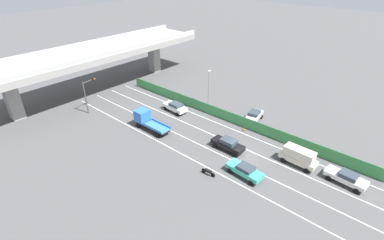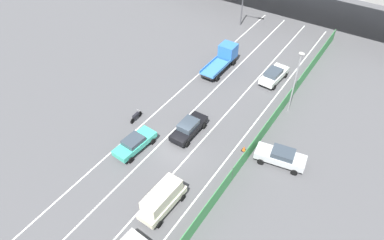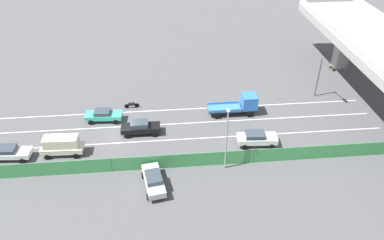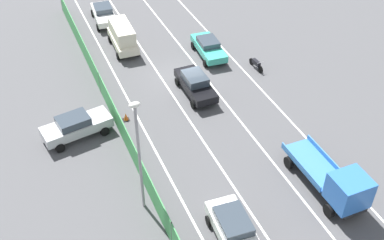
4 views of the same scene
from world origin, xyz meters
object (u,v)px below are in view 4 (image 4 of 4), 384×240
object	(u,v)px
car_sedan_white	(235,230)
street_lamp	(139,148)
car_taxi_teal	(209,47)
motorcycle	(256,64)
flatbed_truck_blue	(337,184)
car_van_cream	(123,36)
car_hatchback_white	(104,13)
car_sedan_black	(195,84)
parked_wagon_silver	(76,126)
traffic_cone	(126,117)

from	to	relation	value
car_sedan_white	street_lamp	world-z (taller)	street_lamp
car_taxi_teal	car_sedan_white	bearing A→B (deg)	69.70
car_taxi_teal	motorcycle	world-z (taller)	car_taxi_teal
flatbed_truck_blue	motorcycle	xyz separation A→B (m)	(-2.70, -14.33, -0.89)
car_taxi_teal	flatbed_truck_blue	xyz separation A→B (m)	(-0.05, 17.73, 0.50)
car_van_cream	motorcycle	world-z (taller)	car_van_cream
car_sedan_white	car_hatchback_white	world-z (taller)	car_sedan_white
car_van_cream	car_sedan_black	distance (m)	9.18
car_sedan_white	parked_wagon_silver	distance (m)	13.32
car_sedan_white	car_hatchback_white	distance (m)	27.74
car_hatchback_white	motorcycle	xyz separation A→B (m)	(-9.35, 13.04, -0.40)
car_sedan_white	traffic_cone	distance (m)	12.61
car_hatchback_white	traffic_cone	xyz separation A→B (m)	(2.46, 15.37, -0.59)
flatbed_truck_blue	motorcycle	size ratio (longest dim) A/B	3.21
street_lamp	car_sedan_black	bearing A→B (deg)	-128.20
car_sedan_white	car_taxi_teal	size ratio (longest dim) A/B	0.99
car_taxi_teal	street_lamp	xyz separation A→B (m)	(10.39, 13.81, 3.67)
motorcycle	street_lamp	world-z (taller)	street_lamp
car_van_cream	flatbed_truck_blue	bearing A→B (deg)	106.51
car_sedan_black	traffic_cone	size ratio (longest dim) A/B	8.05
motorcycle	parked_wagon_silver	world-z (taller)	parked_wagon_silver
flatbed_truck_blue	car_van_cream	bearing A→B (deg)	-73.49
car_hatchback_white	street_lamp	size ratio (longest dim) A/B	0.63
car_sedan_white	car_taxi_teal	world-z (taller)	car_sedan_white
street_lamp	car_taxi_teal	bearing A→B (deg)	-126.97
flatbed_truck_blue	parked_wagon_silver	size ratio (longest dim) A/B	1.28
parked_wagon_silver	car_sedan_black	bearing A→B (deg)	-171.04
car_sedan_black	street_lamp	world-z (taller)	street_lamp
street_lamp	traffic_cone	distance (m)	9.21
car_hatchback_white	car_taxi_teal	size ratio (longest dim) A/B	1.00
street_lamp	car_hatchback_white	bearing A→B (deg)	-99.19
car_van_cream	car_sedan_black	world-z (taller)	car_van_cream
car_taxi_teal	car_hatchback_white	bearing A→B (deg)	-55.58
flatbed_truck_blue	street_lamp	bearing A→B (deg)	-20.60
car_sedan_white	traffic_cone	bearing A→B (deg)	-79.22
car_van_cream	car_sedan_white	distance (m)	22.04
car_sedan_black	parked_wagon_silver	size ratio (longest dim) A/B	0.96
car_sedan_white	car_taxi_teal	xyz separation A→B (m)	(-6.70, -18.11, -0.07)
car_taxi_teal	motorcycle	size ratio (longest dim) A/B	2.41
flatbed_truck_blue	street_lamp	size ratio (longest dim) A/B	0.84
car_sedan_white	car_taxi_teal	bearing A→B (deg)	-110.30
car_sedan_white	parked_wagon_silver	bearing A→B (deg)	-63.67
car_van_cream	car_hatchback_white	bearing A→B (deg)	-87.67
car_van_cream	traffic_cone	distance (m)	10.09
car_van_cream	street_lamp	world-z (taller)	street_lamp
car_sedan_black	car_taxi_teal	size ratio (longest dim) A/B	1.00
flatbed_truck_blue	traffic_cone	distance (m)	15.10
car_sedan_black	flatbed_truck_blue	world-z (taller)	flatbed_truck_blue
car_sedan_black	car_hatchback_white	world-z (taller)	car_sedan_black
street_lamp	traffic_cone	world-z (taller)	street_lamp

